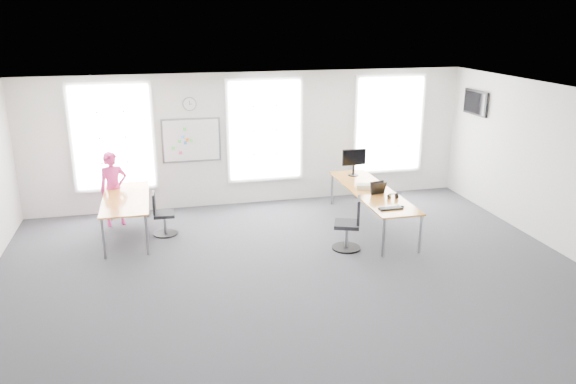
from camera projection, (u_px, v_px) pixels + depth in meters
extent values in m
plane|color=#2A2B30|center=(294.00, 276.00, 9.42)|extent=(10.00, 10.00, 0.00)
plane|color=white|center=(295.00, 97.00, 8.51)|extent=(10.00, 10.00, 0.00)
plane|color=white|center=(252.00, 139.00, 12.67)|extent=(10.00, 0.00, 10.00)
plane|color=white|center=(398.00, 316.00, 5.26)|extent=(10.00, 0.00, 10.00)
plane|color=white|center=(564.00, 172.00, 10.07)|extent=(0.00, 10.00, 10.00)
cube|color=white|center=(113.00, 137.00, 11.92)|extent=(1.60, 0.06, 2.20)
cube|color=white|center=(265.00, 130.00, 12.65)|extent=(1.60, 0.06, 2.20)
cube|color=white|center=(389.00, 124.00, 13.31)|extent=(1.60, 0.06, 2.20)
cube|color=orange|center=(372.00, 191.00, 11.45)|extent=(0.84, 3.15, 0.03)
cylinder|color=gray|center=(383.00, 238.00, 10.08)|extent=(0.05, 0.05, 0.73)
cylinder|color=gray|center=(420.00, 234.00, 10.24)|extent=(0.05, 0.05, 0.73)
cylinder|color=gray|center=(332.00, 189.00, 12.89)|extent=(0.05, 0.05, 0.73)
cylinder|color=gray|center=(362.00, 187.00, 13.04)|extent=(0.05, 0.05, 0.73)
cube|color=orange|center=(126.00, 198.00, 10.90)|extent=(0.87, 2.18, 0.03)
cylinder|color=gray|center=(104.00, 239.00, 9.98)|extent=(0.05, 0.05, 0.76)
cylinder|color=gray|center=(147.00, 235.00, 10.15)|extent=(0.05, 0.05, 0.76)
cylinder|color=gray|center=(111.00, 203.00, 11.89)|extent=(0.05, 0.05, 0.76)
cylinder|color=gray|center=(147.00, 200.00, 12.06)|extent=(0.05, 0.05, 0.76)
cylinder|color=black|center=(346.00, 248.00, 10.52)|extent=(0.54, 0.54, 0.03)
cylinder|color=gray|center=(346.00, 236.00, 10.45)|extent=(0.06, 0.06, 0.43)
cube|color=black|center=(347.00, 224.00, 10.38)|extent=(0.59, 0.59, 0.07)
cube|color=black|center=(359.00, 210.00, 10.27)|extent=(0.20, 0.42, 0.46)
cylinder|color=black|center=(166.00, 234.00, 11.20)|extent=(0.47, 0.47, 0.03)
cylinder|color=gray|center=(165.00, 224.00, 11.14)|extent=(0.05, 0.05, 0.38)
cube|color=black|center=(164.00, 214.00, 11.08)|extent=(0.41, 0.41, 0.06)
cube|color=black|center=(154.00, 203.00, 10.97)|extent=(0.06, 0.38, 0.41)
imported|color=#DB2E7F|center=(114.00, 189.00, 11.50)|extent=(0.64, 0.50, 1.55)
cube|color=white|center=(191.00, 140.00, 12.33)|extent=(1.20, 0.03, 0.90)
cylinder|color=gray|center=(189.00, 104.00, 12.09)|extent=(0.30, 0.04, 0.30)
cube|color=black|center=(476.00, 103.00, 12.60)|extent=(0.06, 0.90, 0.55)
cube|color=black|center=(390.00, 209.00, 10.34)|extent=(0.44, 0.17, 0.02)
ellipsoid|color=black|center=(402.00, 206.00, 10.43)|extent=(0.08, 0.11, 0.04)
cylinder|color=black|center=(398.00, 204.00, 10.59)|extent=(0.06, 0.06, 0.01)
cylinder|color=black|center=(389.00, 197.00, 10.88)|extent=(0.04, 0.10, 0.10)
cylinder|color=black|center=(397.00, 196.00, 10.91)|extent=(0.04, 0.10, 0.10)
cylinder|color=gold|center=(389.00, 197.00, 10.88)|extent=(0.01, 0.11, 0.11)
cube|color=black|center=(393.00, 194.00, 10.88)|extent=(0.18, 0.02, 0.02)
cube|color=black|center=(377.00, 187.00, 11.20)|extent=(0.32, 0.13, 0.26)
cube|color=#FA541A|center=(379.00, 189.00, 11.14)|extent=(0.30, 0.14, 0.23)
cube|color=black|center=(379.00, 189.00, 11.12)|extent=(0.32, 0.14, 0.25)
cube|color=beige|center=(364.00, 187.00, 11.53)|extent=(0.34, 0.29, 0.10)
cylinder|color=black|center=(353.00, 175.00, 12.50)|extent=(0.22, 0.22, 0.02)
cylinder|color=black|center=(353.00, 170.00, 12.46)|extent=(0.04, 0.04, 0.22)
cube|color=black|center=(354.00, 157.00, 12.36)|extent=(0.54, 0.04, 0.36)
cube|color=black|center=(354.00, 157.00, 12.34)|extent=(0.50, 0.01, 0.32)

